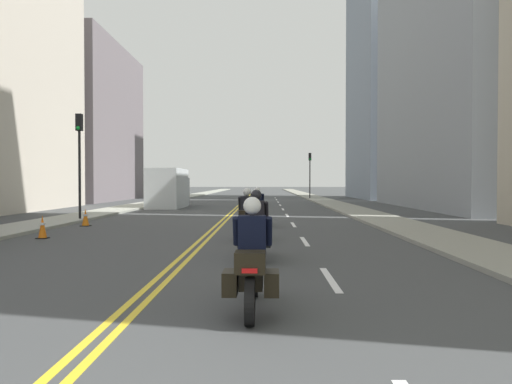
{
  "coord_description": "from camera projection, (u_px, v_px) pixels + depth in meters",
  "views": [
    {
      "loc": [
        1.95,
        -1.41,
        1.86
      ],
      "look_at": [
        1.63,
        17.48,
        1.47
      ],
      "focal_mm": 34.67,
      "sensor_mm": 36.0,
      "label": 1
    }
  ],
  "objects": [
    {
      "name": "traffic_cone_0",
      "position": [
        85.0,
        217.0,
        20.75
      ],
      "size": [
        0.37,
        0.37,
        0.73
      ],
      "color": "black",
      "rests_on": "ground"
    },
    {
      "name": "building_left_2",
      "position": [
        74.0,
        124.0,
        49.73
      ],
      "size": [
        9.8,
        17.07,
        15.49
      ],
      "color": "slate",
      "rests_on": "ground"
    },
    {
      "name": "ground_plane",
      "position": [
        245.0,
        200.0,
        49.46
      ],
      "size": [
        264.0,
        264.0,
        0.0
      ],
      "primitive_type": "plane",
      "color": "#404243"
    },
    {
      "name": "traffic_light_far",
      "position": [
        310.0,
        168.0,
        52.75
      ],
      "size": [
        0.28,
        0.38,
        4.95
      ],
      "color": "black",
      "rests_on": "ground"
    },
    {
      "name": "traffic_light_near",
      "position": [
        79.0,
        148.0,
        23.35
      ],
      "size": [
        0.28,
        0.38,
        5.08
      ],
      "color": "black",
      "rests_on": "ground"
    },
    {
      "name": "lane_dashes_white",
      "position": [
        285.0,
        212.0,
        30.41
      ],
      "size": [
        0.14,
        56.4,
        0.01
      ],
      "color": "silver",
      "rests_on": "ground"
    },
    {
      "name": "building_right_1",
      "position": [
        480.0,
        76.0,
        34.9
      ],
      "size": [
        9.75,
        20.79,
        18.69
      ],
      "color": "gray",
      "rests_on": "ground"
    },
    {
      "name": "centreline_yellow_inner",
      "position": [
        244.0,
        200.0,
        49.46
      ],
      "size": [
        0.12,
        132.0,
        0.01
      ],
      "primitive_type": "cube",
      "color": "yellow",
      "rests_on": "ground"
    },
    {
      "name": "traffic_cone_2",
      "position": [
        42.0,
        227.0,
        16.2
      ],
      "size": [
        0.34,
        0.34,
        0.76
      ],
      "color": "black",
      "rests_on": "ground"
    },
    {
      "name": "motorcycle_3",
      "position": [
        257.0,
        210.0,
        20.67
      ],
      "size": [
        0.78,
        2.21,
        1.64
      ],
      "rotation": [
        0.0,
        0.0,
        0.05
      ],
      "color": "black",
      "rests_on": "ground"
    },
    {
      "name": "motorcycle_0",
      "position": [
        252.0,
        266.0,
        7.05
      ],
      "size": [
        0.77,
        2.25,
        1.64
      ],
      "rotation": [
        0.0,
        0.0,
        -0.01
      ],
      "color": "black",
      "rests_on": "ground"
    },
    {
      "name": "sidewalk_left",
      "position": [
        169.0,
        200.0,
        49.59
      ],
      "size": [
        2.4,
        144.0,
        0.12
      ],
      "primitive_type": "cube",
      "color": "#9B9E91",
      "rests_on": "ground"
    },
    {
      "name": "motorcycle_1",
      "position": [
        256.0,
        231.0,
        11.8
      ],
      "size": [
        0.78,
        2.32,
        1.67
      ],
      "rotation": [
        0.0,
        0.0,
        -0.06
      ],
      "color": "black",
      "rests_on": "ground"
    },
    {
      "name": "motorcycle_2",
      "position": [
        247.0,
        219.0,
        15.81
      ],
      "size": [
        0.78,
        2.2,
        1.67
      ],
      "rotation": [
        0.0,
        0.0,
        -0.04
      ],
      "color": "black",
      "rests_on": "ground"
    },
    {
      "name": "sidewalk_right",
      "position": [
        321.0,
        200.0,
        49.33
      ],
      "size": [
        2.4,
        144.0,
        0.12
      ],
      "primitive_type": "cube",
      "color": "gray",
      "rests_on": "ground"
    },
    {
      "name": "building_right_2",
      "position": [
        384.0,
        57.0,
        55.49
      ],
      "size": [
        6.06,
        14.86,
        31.83
      ],
      "color": "gray",
      "rests_on": "ground"
    },
    {
      "name": "centreline_yellow_outer",
      "position": [
        246.0,
        200.0,
        49.46
      ],
      "size": [
        0.12,
        132.0,
        0.01
      ],
      "primitive_type": "cube",
      "color": "yellow",
      "rests_on": "ground"
    },
    {
      "name": "parked_truck",
      "position": [
        169.0,
        190.0,
        36.05
      ],
      "size": [
        2.2,
        6.5,
        2.8
      ],
      "color": "#B9BEC0",
      "rests_on": "ground"
    }
  ]
}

